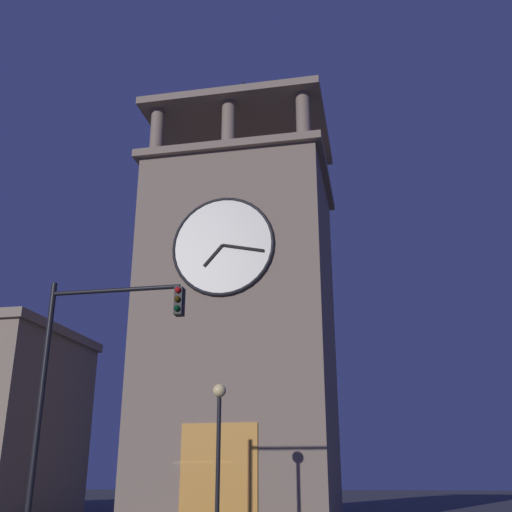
% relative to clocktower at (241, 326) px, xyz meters
% --- Properties ---
extents(clocktower, '(9.34, 8.42, 23.45)m').
position_rel_clocktower_xyz_m(clocktower, '(0.00, 0.00, 0.00)').
color(clocktower, gray).
rests_on(clocktower, ground_plane).
extents(traffic_signal_near, '(3.86, 0.41, 6.96)m').
position_rel_clocktower_xyz_m(traffic_signal_near, '(1.04, 14.30, -4.35)').
color(traffic_signal_near, black).
rests_on(traffic_signal_near, ground_plane).
extents(street_lamp, '(0.44, 0.44, 4.78)m').
position_rel_clocktower_xyz_m(street_lamp, '(-1.39, 9.36, -5.62)').
color(street_lamp, black).
rests_on(street_lamp, ground_plane).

